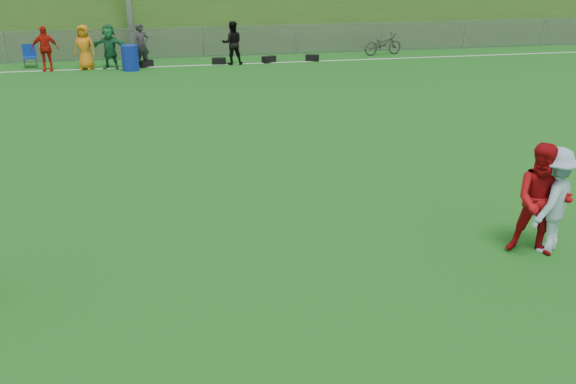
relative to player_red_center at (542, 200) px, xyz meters
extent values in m
plane|color=#1A6114|center=(-3.78, -0.26, -0.91)|extent=(120.00, 120.00, 0.00)
cube|color=white|center=(-3.78, 17.74, -0.91)|extent=(60.00, 0.10, 0.01)
cube|color=gray|center=(-3.78, 19.74, -0.31)|extent=(58.00, 0.02, 1.20)
cube|color=gray|center=(-3.78, 19.74, 0.34)|extent=(58.00, 0.04, 0.04)
imported|color=red|center=(-9.93, 17.74, -0.06)|extent=(1.00, 0.42, 1.69)
imported|color=orange|center=(-8.48, 17.74, -0.06)|extent=(0.94, 0.74, 1.69)
imported|color=#1B6637|center=(-7.55, 17.74, -0.06)|extent=(1.65, 0.88, 1.69)
imported|color=#29292B|center=(-6.33, 17.74, -0.06)|extent=(0.72, 0.58, 1.69)
imported|color=black|center=(-2.77, 17.74, -0.06)|extent=(0.84, 0.66, 1.69)
cube|color=black|center=(-6.22, 17.84, -0.78)|extent=(0.60, 0.57, 0.26)
cube|color=black|center=(-3.33, 17.84, -0.78)|extent=(0.56, 0.29, 0.26)
cube|color=black|center=(-1.27, 17.84, -0.78)|extent=(0.62, 0.50, 0.26)
cube|color=black|center=(0.56, 17.84, -0.78)|extent=(0.61, 0.44, 0.26)
imported|color=#A60B10|center=(0.00, 0.00, 0.00)|extent=(1.11, 1.02, 1.82)
imported|color=#96BBD0|center=(0.23, 0.07, -0.05)|extent=(1.27, 1.19, 1.72)
cylinder|color=#0E26A0|center=(-6.78, 17.21, -0.43)|extent=(0.73, 0.73, 0.96)
cube|color=#0D3197|center=(-10.67, 18.54, -0.52)|extent=(0.56, 0.56, 0.05)
cube|color=#0D3197|center=(-10.70, 18.77, -0.27)|extent=(0.49, 0.12, 0.49)
imported|color=#29282A|center=(3.93, 18.74, -0.44)|extent=(1.87, 0.96, 0.94)
camera|label=1|loc=(-5.67, -8.26, 3.76)|focal=40.00mm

